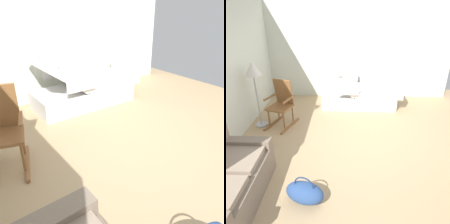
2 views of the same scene
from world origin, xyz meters
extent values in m
plane|color=tan|center=(0.00, 0.00, 0.00)|extent=(6.38, 6.38, 0.00)
cube|color=silver|center=(2.60, 0.00, 1.35)|extent=(0.10, 5.25, 2.70)
cube|color=silver|center=(1.88, -0.02, 0.17)|extent=(0.90, 1.94, 0.35)
cube|color=white|center=(1.88, -0.49, 0.42)|extent=(0.93, 1.17, 0.14)
cube|color=white|center=(1.89, 0.47, 0.70)|extent=(0.92, 0.86, 0.67)
ellipsoid|color=white|center=(1.89, 0.62, 0.95)|extent=(0.35, 0.47, 0.40)
cube|color=silver|center=(1.38, 0.29, 0.63)|extent=(0.04, 0.56, 0.28)
cube|color=silver|center=(2.39, 0.28, 0.63)|extent=(0.04, 0.56, 0.28)
cube|color=silver|center=(1.87, -1.09, 0.53)|extent=(0.95, 0.06, 0.36)
cylinder|color=black|center=(1.53, 0.78, 0.05)|extent=(0.10, 0.10, 0.10)
cylinder|color=black|center=(2.25, 0.77, 0.05)|extent=(0.10, 0.10, 0.10)
cylinder|color=black|center=(1.51, -0.81, 0.05)|extent=(0.10, 0.10, 0.10)
cylinder|color=black|center=(2.23, -0.82, 0.05)|extent=(0.10, 0.10, 0.10)
cube|color=brown|center=(0.61, 1.59, 0.03)|extent=(0.73, 0.27, 0.05)
cylinder|color=brown|center=(0.44, 1.67, 0.25)|extent=(0.04, 0.04, 0.40)
cylinder|color=brown|center=(0.79, 1.56, 0.25)|extent=(0.04, 0.04, 0.40)
cube|color=brown|center=(0.68, 1.80, 0.45)|extent=(0.59, 0.60, 0.04)
cube|color=brown|center=(0.59, 1.58, 0.67)|extent=(0.38, 0.16, 0.03)
camera|label=1|loc=(-2.02, 2.23, 1.92)|focal=38.04mm
camera|label=2|loc=(-3.75, 0.37, 2.52)|focal=35.44mm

